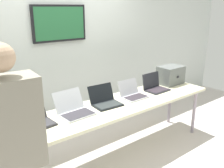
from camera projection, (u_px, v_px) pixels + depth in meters
The scene contains 10 objects.
ground at pixel (109, 161), 3.39m from camera, with size 8.00×8.00×0.04m, color beige.
back_wall at pixel (64, 48), 3.81m from camera, with size 8.00×0.11×2.79m.
workbench at pixel (109, 110), 3.16m from camera, with size 3.32×0.70×0.79m.
equipment_box at pixel (170, 75), 4.05m from camera, with size 0.41×0.30×0.29m.
laptop_station_1 at pixel (34, 120), 2.65m from camera, with size 0.38×0.37×0.24m.
laptop_station_2 at pixel (74, 109), 2.93m from camera, with size 0.40×0.41×0.25m.
laptop_station_3 at pixel (105, 100), 3.20m from camera, with size 0.38×0.35×0.24m.
laptop_station_4 at pixel (133, 93), 3.46m from camera, with size 0.34×0.31×0.23m.
laptop_station_5 at pixel (155, 86), 3.76m from camera, with size 0.36×0.29×0.25m.
person at pixel (11, 139), 1.78m from camera, with size 0.45×0.60×1.80m.
Camera 1 is at (-1.78, -2.32, 2.01)m, focal length 39.43 mm.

